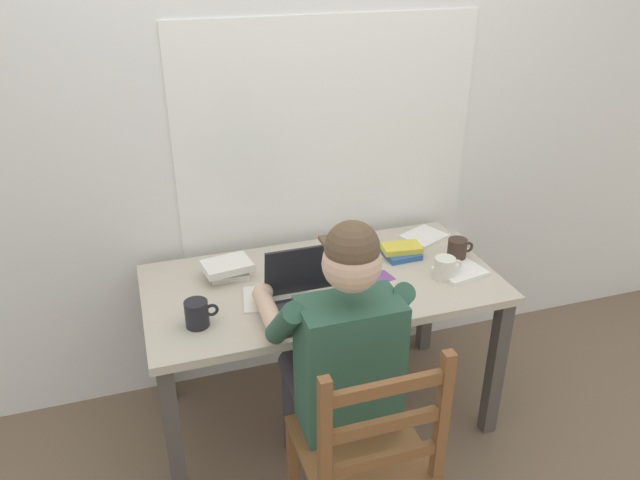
{
  "coord_description": "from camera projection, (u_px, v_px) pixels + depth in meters",
  "views": [
    {
      "loc": [
        -0.69,
        -2.12,
        2.05
      ],
      "look_at": [
        -0.03,
        -0.05,
        0.95
      ],
      "focal_mm": 34.63,
      "sensor_mm": 36.0,
      "label": 1
    }
  ],
  "objects": [
    {
      "name": "paper_pile_near_laptop",
      "position": [
        460.0,
        271.0,
        2.64
      ],
      "size": [
        0.22,
        0.19,
        0.02
      ],
      "primitive_type": "cube",
      "rotation": [
        0.0,
        0.0,
        0.19
      ],
      "color": "white",
      "rests_on": "desk"
    },
    {
      "name": "coffee_mug_white",
      "position": [
        445.0,
        268.0,
        2.59
      ],
      "size": [
        0.13,
        0.09,
        0.09
      ],
      "color": "silver",
      "rests_on": "desk"
    },
    {
      "name": "landscape_photo_print",
      "position": [
        377.0,
        278.0,
        2.61
      ],
      "size": [
        0.14,
        0.11,
        0.0
      ],
      "primitive_type": "cube",
      "rotation": [
        0.0,
        0.0,
        0.19
      ],
      "color": "#7A4293",
      "rests_on": "desk"
    },
    {
      "name": "computer_mouse",
      "position": [
        367.0,
        298.0,
        2.44
      ],
      "size": [
        0.06,
        0.1,
        0.03
      ],
      "primitive_type": "ellipsoid",
      "color": "black",
      "rests_on": "desk"
    },
    {
      "name": "book_stack_side",
      "position": [
        228.0,
        269.0,
        2.6
      ],
      "size": [
        0.22,
        0.17,
        0.07
      ],
      "color": "white",
      "rests_on": "desk"
    },
    {
      "name": "ground_plane",
      "position": [
        322.0,
        413.0,
        2.92
      ],
      "size": [
        8.0,
        8.0,
        0.0
      ],
      "primitive_type": "plane",
      "color": "brown"
    },
    {
      "name": "laptop",
      "position": [
        312.0,
        295.0,
        2.38
      ],
      "size": [
        0.33,
        0.28,
        0.23
      ],
      "color": "#232328",
      "rests_on": "desk"
    },
    {
      "name": "coffee_mug_spare",
      "position": [
        457.0,
        250.0,
        2.73
      ],
      "size": [
        0.12,
        0.08,
        0.1
      ],
      "color": "#38281E",
      "rests_on": "desk"
    },
    {
      "name": "back_wall",
      "position": [
        291.0,
        119.0,
        2.72
      ],
      "size": [
        6.0,
        0.08,
        2.6
      ],
      "color": "silver",
      "rests_on": "ground"
    },
    {
      "name": "wooden_chair",
      "position": [
        366.0,
        456.0,
        2.06
      ],
      "size": [
        0.42,
        0.42,
        0.95
      ],
      "color": "brown",
      "rests_on": "ground"
    },
    {
      "name": "paper_pile_back_corner",
      "position": [
        276.0,
        298.0,
        2.46
      ],
      "size": [
        0.29,
        0.23,
        0.01
      ],
      "primitive_type": "cube",
      "rotation": [
        0.0,
        0.0,
        -0.18
      ],
      "color": "silver",
      "rests_on": "desk"
    },
    {
      "name": "paper_pile_side",
      "position": [
        424.0,
        236.0,
        2.95
      ],
      "size": [
        0.24,
        0.22,
        0.01
      ],
      "primitive_type": "cube",
      "rotation": [
        0.0,
        0.0,
        0.42
      ],
      "color": "white",
      "rests_on": "desk"
    },
    {
      "name": "desk",
      "position": [
        322.0,
        299.0,
        2.63
      ],
      "size": [
        1.47,
        0.75,
        0.73
      ],
      "color": "#BCB29E",
      "rests_on": "ground"
    },
    {
      "name": "coffee_mug_dark",
      "position": [
        197.0,
        314.0,
        2.28
      ],
      "size": [
        0.13,
        0.09,
        0.1
      ],
      "color": "black",
      "rests_on": "desk"
    },
    {
      "name": "seated_person",
      "position": [
        339.0,
        353.0,
        2.2
      ],
      "size": [
        0.5,
        0.6,
        1.26
      ],
      "color": "#2D5642",
      "rests_on": "ground"
    },
    {
      "name": "book_stack_main",
      "position": [
        401.0,
        251.0,
        2.77
      ],
      "size": [
        0.18,
        0.14,
        0.05
      ],
      "color": "#2D5B9E",
      "rests_on": "desk"
    }
  ]
}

